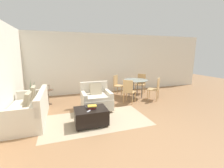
# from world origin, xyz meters

# --- Properties ---
(ground_plane) EXTENTS (20.00, 20.00, 0.00)m
(ground_plane) POSITION_xyz_m (0.00, 0.00, 0.00)
(ground_plane) COLOR #936B47
(wall_back) EXTENTS (12.00, 0.06, 2.75)m
(wall_back) POSITION_xyz_m (0.00, 3.75, 1.38)
(wall_back) COLOR white
(wall_back) RESTS_ON ground_plane
(wall_left) EXTENTS (0.06, 12.00, 2.75)m
(wall_left) POSITION_xyz_m (-2.97, 1.50, 1.38)
(wall_left) COLOR white
(wall_left) RESTS_ON ground_plane
(area_rug) EXTENTS (2.89, 1.57, 0.01)m
(area_rug) POSITION_xyz_m (-0.61, 0.68, 0.00)
(area_rug) COLOR tan
(area_rug) RESTS_ON ground_plane
(couch) EXTENTS (0.94, 1.91, 0.90)m
(couch) POSITION_xyz_m (-2.38, 1.26, 0.29)
(couch) COLOR beige
(couch) RESTS_ON ground_plane
(armchair) EXTENTS (0.95, 0.88, 0.89)m
(armchair) POSITION_xyz_m (-0.43, 1.51, 0.35)
(armchair) COLOR beige
(armchair) RESTS_ON ground_plane
(ottoman) EXTENTS (0.84, 0.64, 0.43)m
(ottoman) POSITION_xyz_m (-0.80, 0.49, 0.24)
(ottoman) COLOR black
(ottoman) RESTS_ON ground_plane
(book_stack) EXTENTS (0.26, 0.21, 0.08)m
(book_stack) POSITION_xyz_m (-0.77, 0.50, 0.48)
(book_stack) COLOR #B72D28
(book_stack) RESTS_ON ottoman
(tv_remote_primary) EXTENTS (0.14, 0.16, 0.01)m
(tv_remote_primary) POSITION_xyz_m (-0.87, 0.60, 0.44)
(tv_remote_primary) COLOR #333338
(tv_remote_primary) RESTS_ON ottoman
(tv_remote_secondary) EXTENTS (0.13, 0.14, 0.01)m
(tv_remote_secondary) POSITION_xyz_m (-0.88, 0.34, 0.44)
(tv_remote_secondary) COLOR #B7B7BC
(tv_remote_secondary) RESTS_ON ottoman
(potted_plant) EXTENTS (0.39, 0.39, 0.98)m
(potted_plant) POSITION_xyz_m (-2.47, 2.63, 0.21)
(potted_plant) COLOR #333338
(potted_plant) RESTS_ON ground_plane
(side_table) EXTENTS (0.39, 0.39, 0.56)m
(side_table) POSITION_xyz_m (-1.99, 2.55, 0.39)
(side_table) COLOR #4C3828
(side_table) RESTS_ON ground_plane
(picture_frame) EXTENTS (0.15, 0.07, 0.18)m
(picture_frame) POSITION_xyz_m (-1.99, 2.55, 0.65)
(picture_frame) COLOR #8C6647
(picture_frame) RESTS_ON side_table
(dining_table) EXTENTS (1.02, 1.02, 0.76)m
(dining_table) POSITION_xyz_m (1.46, 2.35, 0.67)
(dining_table) COLOR #8C9E99
(dining_table) RESTS_ON ground_plane
(dining_chair_near_left) EXTENTS (0.59, 0.59, 0.90)m
(dining_chair_near_left) POSITION_xyz_m (0.87, 1.76, 0.52)
(dining_chair_near_left) COLOR tan
(dining_chair_near_left) RESTS_ON ground_plane
(dining_chair_near_right) EXTENTS (0.59, 0.59, 0.90)m
(dining_chair_near_right) POSITION_xyz_m (2.05, 1.76, 0.52)
(dining_chair_near_right) COLOR tan
(dining_chair_near_right) RESTS_ON ground_plane
(dining_chair_far_left) EXTENTS (0.59, 0.59, 0.90)m
(dining_chair_far_left) POSITION_xyz_m (0.87, 2.93, 0.52)
(dining_chair_far_left) COLOR tan
(dining_chair_far_left) RESTS_ON ground_plane
(dining_chair_far_right) EXTENTS (0.59, 0.59, 0.90)m
(dining_chair_far_right) POSITION_xyz_m (2.05, 2.93, 0.52)
(dining_chair_far_right) COLOR tan
(dining_chair_far_right) RESTS_ON ground_plane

